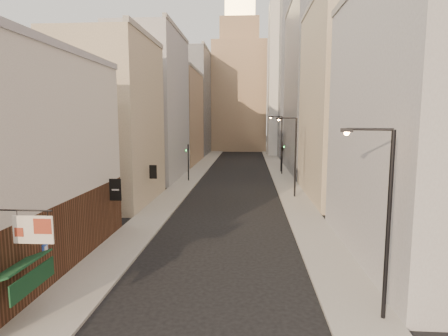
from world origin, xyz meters
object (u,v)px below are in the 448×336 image
Objects in this scene: streetlamp_mid at (294,152)px; traffic_light_right at (282,150)px; clock_tower at (240,84)px; traffic_light_left at (188,155)px; white_tower at (286,74)px; streetlamp_far at (280,141)px; streetlamp_near at (383,214)px.

traffic_light_right is (0.28, 16.67, -1.09)m from streetlamp_mid.
clock_tower reaches higher than traffic_light_left.
traffic_light_right is at bearing -95.93° from white_tower.
clock_tower is at bearing 128.16° from white_tower.
white_tower is 8.30× the size of traffic_light_left.
streetlamp_far is at bearing -80.19° from clock_tower.
traffic_light_right is (-0.48, 41.12, -0.81)m from streetlamp_near.
traffic_light_left is at bearing 134.30° from streetlamp_near.
traffic_light_right is at bearing -108.67° from streetlamp_far.
streetlamp_far is at bearing -136.23° from traffic_light_left.
clock_tower is 5.28× the size of streetlamp_mid.
white_tower is at bearing -51.84° from clock_tower.
streetlamp_near is (-2.85, -73.24, -14.04)m from white_tower.
clock_tower is 48.76m from traffic_light_right.
streetlamp_mid reaches higher than traffic_light_left.
clock_tower reaches higher than streetlamp_mid.
streetlamp_mid is 1.70× the size of traffic_light_left.
streetlamp_mid is 16.02m from traffic_light_left.
streetlamp_near is at bearing -92.23° from white_tower.
traffic_light_left is (-12.77, 9.58, -1.33)m from streetlamp_mid.
streetlamp_far reaches higher than traffic_light_left.
traffic_light_right is at bearing 113.30° from streetlamp_near.
white_tower is 8.30× the size of traffic_light_right.
traffic_light_left and traffic_light_right have the same top height.
streetlamp_near reaches higher than traffic_light_left.
traffic_light_left is at bearing -95.77° from clock_tower.
streetlamp_mid reaches higher than streetlamp_near.
streetlamp_far is 1.76× the size of traffic_light_left.
streetlamp_far is at bearing 79.40° from streetlamp_mid.
streetlamp_far reaches higher than streetlamp_mid.
clock_tower is 8.98× the size of traffic_light_right.
streetlamp_mid is at bearing -111.95° from streetlamp_far.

